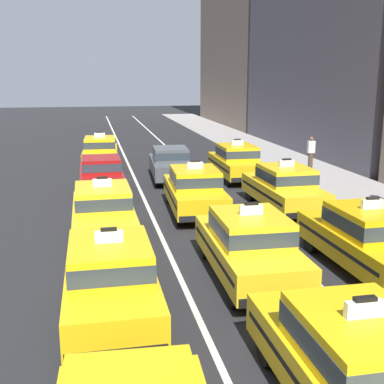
# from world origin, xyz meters

# --- Properties ---
(lane_stripe_left_center) EXTENTS (0.14, 80.00, 0.01)m
(lane_stripe_left_center) POSITION_xyz_m (-1.60, 20.00, 0.00)
(lane_stripe_left_center) COLOR silver
(lane_stripe_left_center) RESTS_ON ground
(lane_stripe_center_right) EXTENTS (0.14, 80.00, 0.01)m
(lane_stripe_center_right) POSITION_xyz_m (1.60, 20.00, 0.00)
(lane_stripe_center_right) COLOR silver
(lane_stripe_center_right) RESTS_ON ground
(sidewalk_curb) EXTENTS (4.00, 90.00, 0.15)m
(sidewalk_curb) POSITION_xyz_m (7.20, 15.00, 0.07)
(sidewalk_curb) COLOR #9E9993
(sidewalk_curb) RESTS_ON ground
(taxi_left_second) EXTENTS (1.83, 4.56, 1.96)m
(taxi_left_second) POSITION_xyz_m (-3.35, 6.90, 0.88)
(taxi_left_second) COLOR black
(taxi_left_second) RESTS_ON ground
(taxi_left_third) EXTENTS (1.86, 4.58, 1.96)m
(taxi_left_third) POSITION_xyz_m (-3.35, 12.14, 0.88)
(taxi_left_third) COLOR black
(taxi_left_third) RESTS_ON ground
(sedan_left_fourth) EXTENTS (1.81, 4.32, 1.58)m
(sedan_left_fourth) POSITION_xyz_m (-3.25, 18.21, 0.85)
(sedan_left_fourth) COLOR black
(sedan_left_fourth) RESTS_ON ground
(taxi_left_fifth) EXTENTS (2.01, 4.63, 1.96)m
(taxi_left_fifth) POSITION_xyz_m (-3.13, 24.57, 0.88)
(taxi_left_fifth) COLOR black
(taxi_left_fifth) RESTS_ON ground
(taxi_center_nearest) EXTENTS (1.84, 4.57, 1.96)m
(taxi_center_nearest) POSITION_xyz_m (-0.05, 2.99, 0.88)
(taxi_center_nearest) COLOR black
(taxi_center_nearest) RESTS_ON ground
(taxi_center_second) EXTENTS (1.91, 4.60, 1.96)m
(taxi_center_second) POSITION_xyz_m (0.05, 8.29, 0.88)
(taxi_center_second) COLOR black
(taxi_center_second) RESTS_ON ground
(taxi_center_third) EXTENTS (2.02, 4.64, 1.96)m
(taxi_center_third) POSITION_xyz_m (-0.02, 14.49, 0.88)
(taxi_center_third) COLOR black
(taxi_center_third) RESTS_ON ground
(sedan_center_fourth) EXTENTS (2.00, 4.39, 1.58)m
(sedan_center_fourth) POSITION_xyz_m (0.05, 20.48, 0.85)
(sedan_center_fourth) COLOR black
(sedan_center_fourth) RESTS_ON ground
(taxi_right_second) EXTENTS (1.87, 4.58, 1.96)m
(taxi_right_second) POSITION_xyz_m (3.17, 8.22, 0.88)
(taxi_right_second) COLOR black
(taxi_right_second) RESTS_ON ground
(taxi_right_third) EXTENTS (1.89, 4.59, 1.96)m
(taxi_right_third) POSITION_xyz_m (3.32, 14.22, 0.88)
(taxi_right_third) COLOR black
(taxi_right_third) RESTS_ON ground
(taxi_right_fourth) EXTENTS (1.86, 4.57, 1.96)m
(taxi_right_fourth) POSITION_xyz_m (3.20, 20.13, 0.88)
(taxi_right_fourth) COLOR black
(taxi_right_fourth) RESTS_ON ground
(pedestrian_by_storefront) EXTENTS (0.36, 0.24, 1.71)m
(pedestrian_by_storefront) POSITION_xyz_m (7.38, 20.90, 1.02)
(pedestrian_by_storefront) COLOR #473828
(pedestrian_by_storefront) RESTS_ON sidewalk_curb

